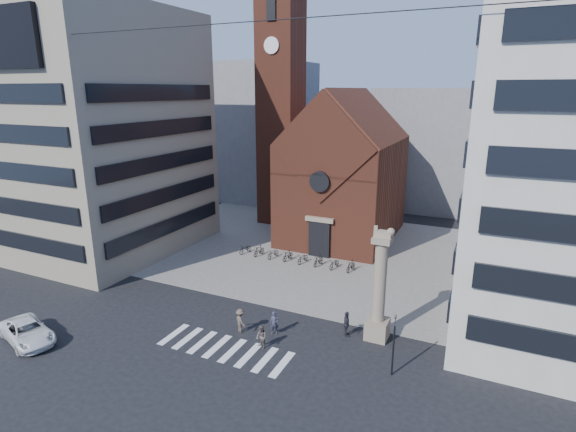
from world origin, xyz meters
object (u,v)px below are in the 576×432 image
at_px(pedestrian_1, 261,337).
at_px(scooter_0, 245,249).
at_px(lion_column, 379,295).
at_px(pedestrian_2, 346,324).
at_px(traffic_light, 394,343).
at_px(pedestrian_0, 274,323).
at_px(white_car, 27,332).

distance_m(pedestrian_1, scooter_0, 19.46).
height_order(lion_column, pedestrian_2, lion_column).
height_order(traffic_light, scooter_0, traffic_light).
height_order(pedestrian_1, pedestrian_2, pedestrian_2).
xyz_separation_m(pedestrian_0, scooter_0, (-10.77, 14.05, -0.35)).
relative_size(lion_column, traffic_light, 2.02).
height_order(lion_column, pedestrian_0, lion_column).
relative_size(pedestrian_0, pedestrian_1, 1.04).
distance_m(traffic_light, pedestrian_2, 5.47).
height_order(lion_column, white_car, lion_column).
height_order(traffic_light, white_car, traffic_light).
bearing_deg(scooter_0, traffic_light, -28.63).
relative_size(traffic_light, pedestrian_1, 2.45).
height_order(pedestrian_0, scooter_0, pedestrian_0).
height_order(lion_column, traffic_light, lion_column).
bearing_deg(scooter_0, pedestrian_2, -28.38).
bearing_deg(lion_column, pedestrian_2, -162.30).
relative_size(traffic_light, white_car, 0.79).
relative_size(traffic_light, scooter_0, 2.21).
bearing_deg(pedestrian_0, lion_column, -0.56).
distance_m(white_car, pedestrian_2, 23.40).
distance_m(white_car, scooter_0, 23.19).
bearing_deg(white_car, pedestrian_0, -44.03).
relative_size(pedestrian_1, scooter_0, 0.90).
relative_size(traffic_light, pedestrian_2, 2.18).
distance_m(traffic_light, pedestrian_1, 9.25).
bearing_deg(pedestrian_2, traffic_light, -149.92).
xyz_separation_m(traffic_light, pedestrian_2, (-4.15, 3.31, -1.30)).
bearing_deg(pedestrian_1, pedestrian_2, 71.16).
distance_m(pedestrian_0, scooter_0, 17.71).
xyz_separation_m(lion_column, pedestrian_1, (-7.11, -4.84, -2.58)).
bearing_deg(lion_column, traffic_light, -63.54).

